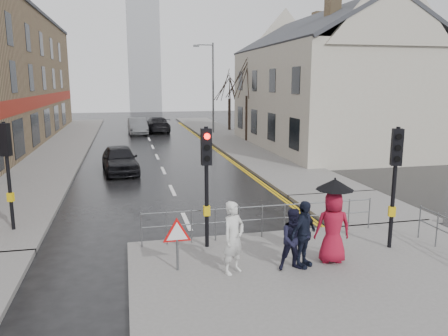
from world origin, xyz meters
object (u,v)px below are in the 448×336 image
pedestrian_b (294,240)px  pedestrian_with_umbrella (333,219)px  car_parked (120,159)px  car_mid (138,126)px  pedestrian_a (234,238)px  pedestrian_d (303,234)px

pedestrian_b → pedestrian_with_umbrella: pedestrian_with_umbrella is taller
pedestrian_with_umbrella → car_parked: bearing=111.9°
pedestrian_b → car_mid: 31.14m
pedestrian_with_umbrella → car_parked: size_ratio=0.52×
pedestrian_a → pedestrian_d: (1.78, -0.03, -0.04)m
pedestrian_a → car_mid: pedestrian_a is taller
pedestrian_with_umbrella → pedestrian_d: size_ratio=1.29×
pedestrian_b → pedestrian_with_umbrella: 1.22m
pedestrian_d → car_mid: size_ratio=0.38×
pedestrian_a → car_mid: bearing=58.7°
pedestrian_b → pedestrian_a: bearing=177.9°
pedestrian_a → car_mid: 30.88m
pedestrian_with_umbrella → pedestrian_d: (-0.85, -0.11, -0.31)m
pedestrian_a → car_parked: size_ratio=0.42×
car_parked → car_mid: size_ratio=0.95×
pedestrian_a → pedestrian_b: size_ratio=1.15×
car_mid → pedestrian_d: bearing=-87.2°
car_parked → pedestrian_with_umbrella: bearing=-74.0°
pedestrian_a → car_mid: (-1.32, 30.85, -0.29)m
pedestrian_d → pedestrian_b: bearing=170.5°
car_mid → pedestrian_with_umbrella: bearing=-85.6°
pedestrian_d → car_mid: 31.04m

